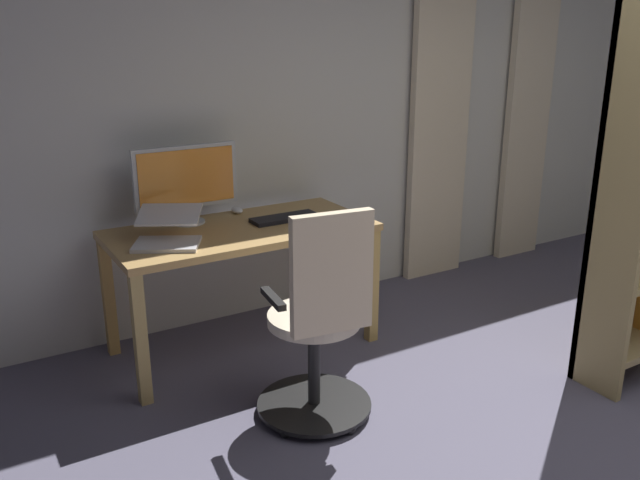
{
  "coord_description": "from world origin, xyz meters",
  "views": [
    {
      "loc": [
        2.61,
        1.03,
        1.81
      ],
      "look_at": [
        1.01,
        -1.65,
        0.8
      ],
      "focal_mm": 37.49,
      "sensor_mm": 36.0,
      "label": 1
    }
  ],
  "objects_px": {
    "office_chair": "(320,328)",
    "computer_mouse": "(237,210)",
    "laptop": "(168,233)",
    "computer_keyboard": "(285,218)",
    "computer_monitor": "(186,180)",
    "desk": "(241,243)"
  },
  "relations": [
    {
      "from": "office_chair",
      "to": "computer_mouse",
      "type": "height_order",
      "value": "office_chair"
    },
    {
      "from": "office_chair",
      "to": "laptop",
      "type": "xyz_separation_m",
      "value": [
        0.43,
        -0.81,
        0.31
      ]
    },
    {
      "from": "office_chair",
      "to": "computer_keyboard",
      "type": "relative_size",
      "value": 2.68
    },
    {
      "from": "computer_monitor",
      "to": "laptop",
      "type": "distance_m",
      "value": 0.42
    },
    {
      "from": "laptop",
      "to": "desk",
      "type": "bearing_deg",
      "value": -142.2
    },
    {
      "from": "computer_keyboard",
      "to": "laptop",
      "type": "bearing_deg",
      "value": 5.79
    },
    {
      "from": "computer_mouse",
      "to": "laptop",
      "type": "bearing_deg",
      "value": 32.91
    },
    {
      "from": "desk",
      "to": "office_chair",
      "type": "height_order",
      "value": "office_chair"
    },
    {
      "from": "office_chair",
      "to": "computer_monitor",
      "type": "distance_m",
      "value": 1.24
    },
    {
      "from": "laptop",
      "to": "computer_mouse",
      "type": "height_order",
      "value": "laptop"
    },
    {
      "from": "computer_monitor",
      "to": "computer_keyboard",
      "type": "height_order",
      "value": "computer_monitor"
    },
    {
      "from": "desk",
      "to": "computer_keyboard",
      "type": "xyz_separation_m",
      "value": [
        -0.28,
        -0.0,
        0.1
      ]
    },
    {
      "from": "computer_keyboard",
      "to": "computer_mouse",
      "type": "height_order",
      "value": "computer_mouse"
    },
    {
      "from": "computer_monitor",
      "to": "computer_mouse",
      "type": "xyz_separation_m",
      "value": [
        -0.32,
        -0.05,
        -0.23
      ]
    },
    {
      "from": "desk",
      "to": "computer_monitor",
      "type": "bearing_deg",
      "value": -46.91
    },
    {
      "from": "desk",
      "to": "computer_mouse",
      "type": "distance_m",
      "value": 0.32
    },
    {
      "from": "office_chair",
      "to": "laptop",
      "type": "relative_size",
      "value": 2.3
    },
    {
      "from": "desk",
      "to": "laptop",
      "type": "bearing_deg",
      "value": 9.2
    },
    {
      "from": "office_chair",
      "to": "computer_monitor",
      "type": "xyz_separation_m",
      "value": [
        0.21,
        -1.11,
        0.5
      ]
    },
    {
      "from": "computer_keyboard",
      "to": "office_chair",
      "type": "bearing_deg",
      "value": 71.89
    },
    {
      "from": "laptop",
      "to": "computer_keyboard",
      "type": "bearing_deg",
      "value": -145.61
    },
    {
      "from": "desk",
      "to": "laptop",
      "type": "distance_m",
      "value": 0.47
    }
  ]
}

